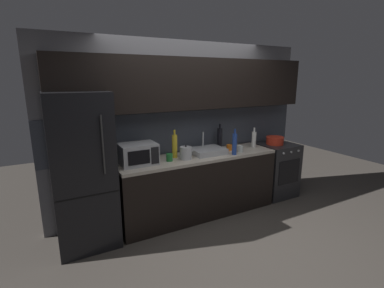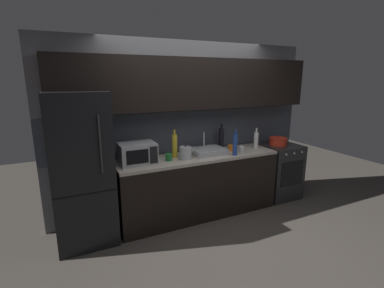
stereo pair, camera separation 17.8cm
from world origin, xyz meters
name	(u,v)px [view 1 (the left image)]	position (x,y,z in m)	size (l,w,h in m)	color
ground_plane	(235,244)	(0.00, 0.00, 0.00)	(10.00, 10.00, 0.00)	#3D3833
back_wall	(189,108)	(0.00, 1.20, 1.55)	(4.10, 0.44, 2.50)	slate
counter_run	(198,185)	(0.00, 0.90, 0.45)	(2.36, 0.60, 0.90)	black
refrigerator	(83,171)	(-1.56, 0.90, 0.92)	(0.68, 0.69, 1.84)	black
oven_range	(275,169)	(1.52, 0.90, 0.45)	(0.60, 0.62, 0.90)	#232326
microwave	(138,154)	(-0.88, 0.92, 1.04)	(0.46, 0.35, 0.27)	#A8AAAF
sink_basin	(208,151)	(0.17, 0.93, 0.94)	(0.48, 0.38, 0.30)	#ADAFB5
kettle	(186,153)	(-0.24, 0.83, 0.99)	(0.20, 0.16, 0.19)	#B7BABF
wine_bottle_dark	(220,138)	(0.51, 1.12, 1.06)	(0.08, 0.08, 0.38)	black
wine_bottle_white	(254,139)	(1.01, 0.90, 1.03)	(0.07, 0.07, 0.32)	silver
wine_bottle_yellow	(175,146)	(-0.34, 0.98, 1.07)	(0.07, 0.07, 0.39)	gold
wine_bottle_blue	(235,144)	(0.48, 0.70, 1.06)	(0.07, 0.07, 0.37)	#234299
mug_clear	(240,149)	(0.64, 0.77, 0.95)	(0.09, 0.09, 0.10)	silver
mug_green	(169,157)	(-0.47, 0.85, 0.95)	(0.09, 0.09, 0.10)	#1E6B2D
mug_orange	(229,147)	(0.56, 0.93, 0.94)	(0.08, 0.08, 0.09)	orange
cooking_pot	(275,140)	(1.46, 0.90, 0.96)	(0.29, 0.29, 0.13)	red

